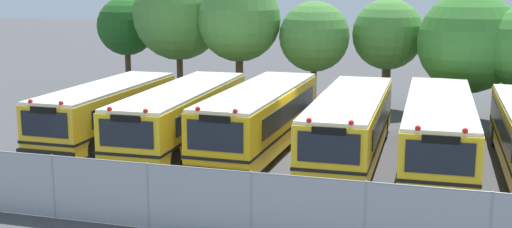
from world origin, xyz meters
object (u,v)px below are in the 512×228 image
object	(u,v)px
tree_5	(468,41)
school_bus_2	(260,117)
school_bus_0	(107,111)
tree_1	(180,15)
tree_2	(240,19)
school_bus_3	(350,124)
tree_3	(314,35)
tree_0	(127,27)
school_bus_4	(439,129)
school_bus_1	(182,114)
tree_4	(389,35)

from	to	relation	value
tree_5	school_bus_2	bearing A→B (deg)	-133.05
school_bus_0	tree_5	bearing A→B (deg)	-149.02
tree_1	tree_5	size ratio (longest dim) A/B	1.19
school_bus_0	tree_2	size ratio (longest dim) A/B	1.32
school_bus_2	tree_1	size ratio (longest dim) A/B	1.36
school_bus_3	tree_3	xyz separation A→B (m)	(-3.29, 9.14, 2.65)
school_bus_0	tree_0	distance (m)	11.49
school_bus_0	school_bus_4	world-z (taller)	school_bus_4
school_bus_1	tree_3	distance (m)	10.28
tree_1	tree_3	world-z (taller)	tree_1
school_bus_1	tree_4	xyz separation A→B (m)	(7.48, 10.53, 2.65)
school_bus_4	tree_2	distance (m)	14.11
school_bus_0	school_bus_2	distance (m)	6.83
school_bus_3	tree_1	distance (m)	14.90
school_bus_1	tree_0	size ratio (longest dim) A/B	1.79
school_bus_4	tree_0	xyz separation A→B (m)	(-18.00, 10.20, 2.77)
school_bus_0	tree_1	xyz separation A→B (m)	(-0.52, 9.52, 3.61)
tree_2	tree_0	bearing A→B (deg)	168.55
tree_0	tree_3	size ratio (longest dim) A/B	1.02
school_bus_0	tree_3	distance (m)	12.02
school_bus_2	school_bus_3	world-z (taller)	school_bus_2
school_bus_0	tree_0	xyz separation A→B (m)	(-4.21, 10.31, 2.82)
school_bus_4	tree_1	distance (m)	17.50
school_bus_4	tree_2	xyz separation A→B (m)	(-10.56, 8.70, 3.45)
school_bus_0	school_bus_2	size ratio (longest dim) A/B	0.90
school_bus_0	school_bus_4	xyz separation A→B (m)	(13.80, 0.11, 0.05)
school_bus_1	school_bus_3	size ratio (longest dim) A/B	0.98
school_bus_3	tree_2	size ratio (longest dim) A/B	1.55
school_bus_1	tree_5	distance (m)	14.54
tree_1	tree_3	distance (m)	7.76
school_bus_2	school_bus_4	world-z (taller)	school_bus_2
school_bus_0	tree_1	distance (m)	10.19
tree_1	school_bus_2	bearing A→B (deg)	-52.19
school_bus_1	tree_1	bearing A→B (deg)	-68.31
tree_0	tree_4	distance (m)	15.14
school_bus_3	tree_5	size ratio (longest dim) A/B	1.70
school_bus_0	tree_0	size ratio (longest dim) A/B	1.56
school_bus_0	school_bus_2	bearing A→B (deg)	-178.84
tree_0	tree_1	bearing A→B (deg)	-12.14
school_bus_0	tree_5	xyz separation A→B (m)	(14.88, 8.67, 2.61)
school_bus_0	tree_2	distance (m)	10.01
school_bus_1	school_bus_3	bearing A→B (deg)	179.37
tree_0	tree_2	world-z (taller)	tree_2
school_bus_3	tree_5	bearing A→B (deg)	-118.15
school_bus_0	tree_2	bearing A→B (deg)	-109.39
school_bus_0	tree_1	world-z (taller)	tree_1
school_bus_1	school_bus_2	distance (m)	3.38
school_bus_3	school_bus_4	world-z (taller)	school_bus_4
school_bus_2	tree_3	size ratio (longest dim) A/B	1.77
tree_4	school_bus_2	bearing A→B (deg)	-111.25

